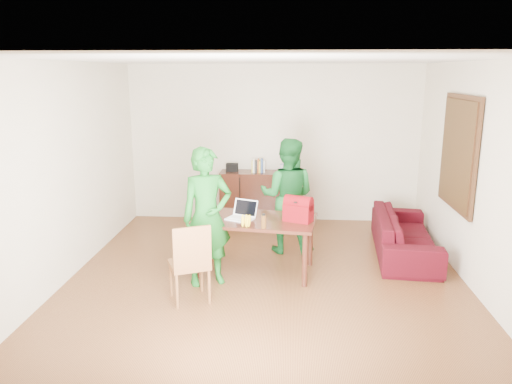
# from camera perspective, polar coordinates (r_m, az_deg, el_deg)

# --- Properties ---
(room) EXTENTS (5.20, 5.70, 2.90)m
(room) POSITION_cam_1_polar(r_m,az_deg,el_deg) (6.11, 1.32, 1.65)
(room) COLOR #472211
(room) RESTS_ON ground
(table) EXTENTS (1.64, 1.06, 0.72)m
(table) POSITION_cam_1_polar(r_m,az_deg,el_deg) (6.48, -0.12, -3.80)
(table) COLOR black
(table) RESTS_ON ground
(chair) EXTENTS (0.55, 0.54, 0.94)m
(chair) POSITION_cam_1_polar(r_m,az_deg,el_deg) (5.83, -7.56, -9.74)
(chair) COLOR brown
(chair) RESTS_ON ground
(person_near) EXTENTS (0.74, 0.63, 1.71)m
(person_near) POSITION_cam_1_polar(r_m,az_deg,el_deg) (6.09, -5.62, -2.86)
(person_near) COLOR #16641D
(person_near) RESTS_ON ground
(person_far) EXTENTS (0.90, 0.75, 1.67)m
(person_far) POSITION_cam_1_polar(r_m,az_deg,el_deg) (7.17, 3.61, -0.45)
(person_far) COLOR #155F24
(person_far) RESTS_ON ground
(laptop) EXTENTS (0.40, 0.34, 0.23)m
(laptop) POSITION_cam_1_polar(r_m,az_deg,el_deg) (6.40, -1.85, -2.78)
(laptop) COLOR white
(laptop) RESTS_ON table
(bananas) EXTENTS (0.18, 0.14, 0.06)m
(bananas) POSITION_cam_1_polar(r_m,az_deg,el_deg) (6.10, -1.15, -3.74)
(bananas) COLOR gold
(bananas) RESTS_ON table
(bottle) EXTENTS (0.07, 0.07, 0.18)m
(bottle) POSITION_cam_1_polar(r_m,az_deg,el_deg) (6.04, 0.89, -3.33)
(bottle) COLOR #583414
(bottle) RESTS_ON table
(red_bag) EXTENTS (0.40, 0.32, 0.26)m
(red_bag) POSITION_cam_1_polar(r_m,az_deg,el_deg) (6.33, 4.85, -2.20)
(red_bag) COLOR maroon
(red_bag) RESTS_ON table
(sofa) EXTENTS (0.97, 2.08, 0.59)m
(sofa) POSITION_cam_1_polar(r_m,az_deg,el_deg) (7.51, 16.62, -4.63)
(sofa) COLOR #37070F
(sofa) RESTS_ON ground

